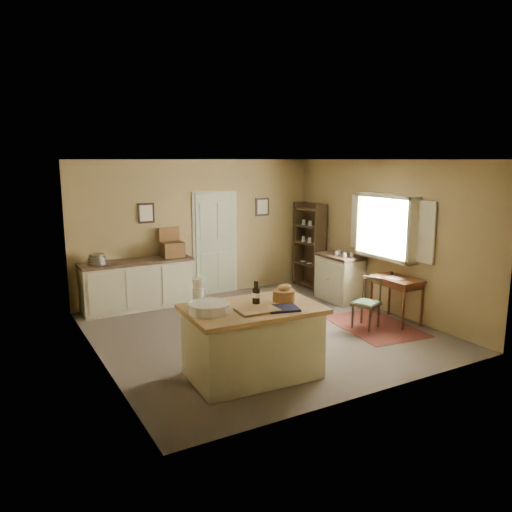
% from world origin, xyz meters
% --- Properties ---
extents(ground, '(5.00, 5.00, 0.00)m').
position_xyz_m(ground, '(0.00, 0.00, 0.00)').
color(ground, '#60554A').
rests_on(ground, ground).
extents(wall_back, '(5.00, 0.10, 2.70)m').
position_xyz_m(wall_back, '(0.00, 2.50, 1.35)').
color(wall_back, olive).
rests_on(wall_back, ground).
extents(wall_front, '(5.00, 0.10, 2.70)m').
position_xyz_m(wall_front, '(0.00, -2.50, 1.35)').
color(wall_front, olive).
rests_on(wall_front, ground).
extents(wall_left, '(0.10, 5.00, 2.70)m').
position_xyz_m(wall_left, '(-2.50, 0.00, 1.35)').
color(wall_left, olive).
rests_on(wall_left, ground).
extents(wall_right, '(0.10, 5.00, 2.70)m').
position_xyz_m(wall_right, '(2.50, 0.00, 1.35)').
color(wall_right, olive).
rests_on(wall_right, ground).
extents(ceiling, '(5.00, 5.00, 0.00)m').
position_xyz_m(ceiling, '(0.00, 0.00, 2.70)').
color(ceiling, silver).
rests_on(ceiling, wall_back).
extents(door, '(0.97, 0.06, 2.11)m').
position_xyz_m(door, '(0.35, 2.47, 1.05)').
color(door, '#9FA589').
rests_on(door, ground).
extents(framed_prints, '(2.82, 0.02, 0.38)m').
position_xyz_m(framed_prints, '(0.20, 2.48, 1.72)').
color(framed_prints, black).
rests_on(framed_prints, ground).
extents(window, '(0.25, 1.99, 1.12)m').
position_xyz_m(window, '(2.42, -0.20, 1.55)').
color(window, '#BEBA93').
rests_on(window, ground).
extents(work_island, '(1.72, 1.17, 1.20)m').
position_xyz_m(work_island, '(-0.94, -1.37, 0.48)').
color(work_island, '#BEBA93').
rests_on(work_island, ground).
extents(sideboard, '(2.02, 0.58, 1.18)m').
position_xyz_m(sideboard, '(-1.34, 2.20, 0.48)').
color(sideboard, '#BEBA93').
rests_on(sideboard, ground).
extents(rug, '(1.28, 1.72, 0.01)m').
position_xyz_m(rug, '(1.75, -0.70, 0.00)').
color(rug, '#571D16').
rests_on(rug, ground).
extents(writing_desk, '(0.50, 0.82, 0.82)m').
position_xyz_m(writing_desk, '(2.20, -0.70, 0.66)').
color(writing_desk, '#3D1D0F').
rests_on(writing_desk, ground).
extents(desk_chair, '(0.48, 0.48, 0.81)m').
position_xyz_m(desk_chair, '(1.55, -0.69, 0.40)').
color(desk_chair, '#312215').
rests_on(desk_chair, ground).
extents(right_cabinet, '(0.53, 0.96, 0.99)m').
position_xyz_m(right_cabinet, '(2.20, 0.80, 0.46)').
color(right_cabinet, '#BEBA93').
rests_on(right_cabinet, ground).
extents(shelving_unit, '(0.31, 0.81, 1.80)m').
position_xyz_m(shelving_unit, '(2.35, 1.96, 0.90)').
color(shelving_unit, '#312215').
rests_on(shelving_unit, ground).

